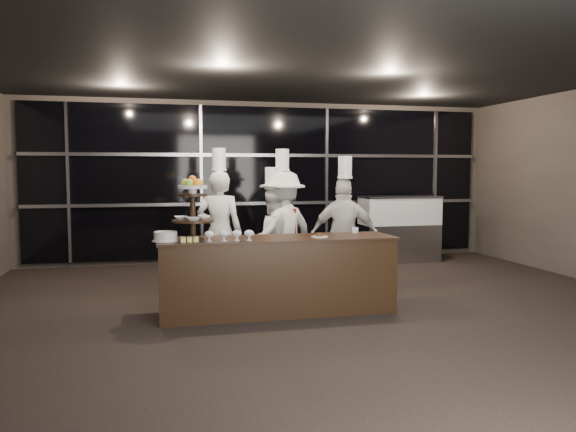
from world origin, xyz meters
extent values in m
plane|color=black|center=(0.00, 0.00, 0.00)|extent=(10.00, 10.00, 0.00)
plane|color=black|center=(0.00, 0.00, 3.00)|extent=(10.00, 10.00, 0.00)
plane|color=#473F38|center=(0.00, 5.00, 1.50)|extent=(9.00, 0.00, 9.00)
cube|color=black|center=(0.00, 4.94, 1.50)|extent=(8.60, 0.04, 2.80)
cube|color=#A5A5AA|center=(0.00, 4.89, 1.10)|extent=(8.60, 0.06, 0.06)
cube|color=#A5A5AA|center=(0.00, 4.89, 2.00)|extent=(8.60, 0.06, 0.06)
cube|color=#A5A5AA|center=(-3.50, 4.91, 1.50)|extent=(0.05, 0.05, 2.80)
cube|color=#A5A5AA|center=(-1.20, 4.91, 1.50)|extent=(0.05, 0.05, 2.80)
cube|color=#A5A5AA|center=(1.20, 4.91, 1.50)|extent=(0.05, 0.05, 2.80)
cube|color=#A5A5AA|center=(3.50, 4.91, 1.50)|extent=(0.05, 0.05, 2.80)
cube|color=black|center=(-0.61, 1.05, 0.45)|extent=(2.80, 0.70, 0.90)
cube|color=black|center=(-0.61, 1.05, 0.91)|extent=(2.84, 0.74, 0.03)
cylinder|color=black|center=(-1.61, 1.05, 0.94)|extent=(0.24, 0.24, 0.03)
cylinder|color=black|center=(-1.61, 1.05, 1.27)|extent=(0.06, 0.06, 0.70)
cylinder|color=black|center=(-1.61, 1.05, 1.14)|extent=(0.48, 0.48, 0.02)
cylinder|color=black|center=(-1.61, 1.05, 1.44)|extent=(0.34, 0.34, 0.02)
cylinder|color=white|center=(-1.61, 1.05, 1.48)|extent=(0.10, 0.10, 0.06)
cylinder|color=white|center=(-1.61, 1.05, 1.53)|extent=(0.34, 0.34, 0.04)
sphere|color=orange|center=(-1.53, 1.05, 1.58)|extent=(0.09, 0.09, 0.09)
sphere|color=#8FB92F|center=(-1.57, 1.12, 1.58)|extent=(0.09, 0.09, 0.09)
sphere|color=orange|center=(-1.65, 1.12, 1.58)|extent=(0.09, 0.09, 0.09)
sphere|color=gold|center=(-1.69, 1.05, 1.58)|extent=(0.09, 0.09, 0.09)
sphere|color=#68C131|center=(-1.65, 0.98, 1.58)|extent=(0.09, 0.09, 0.09)
sphere|color=orange|center=(-1.57, 0.98, 1.58)|extent=(0.09, 0.09, 0.09)
sphere|color=orange|center=(-1.61, 1.05, 1.62)|extent=(0.09, 0.09, 0.09)
imported|color=white|center=(-1.74, 1.11, 1.17)|extent=(0.16, 0.16, 0.04)
imported|color=white|center=(-1.48, 1.11, 1.18)|extent=(0.15, 0.15, 0.05)
imported|color=white|center=(-1.61, 0.93, 1.17)|extent=(0.16, 0.16, 0.04)
cylinder|color=silver|center=(-1.45, 0.83, 0.93)|extent=(0.07, 0.07, 0.01)
cylinder|color=silver|center=(-1.45, 0.83, 0.96)|extent=(0.02, 0.02, 0.05)
ellipsoid|color=silver|center=(-1.45, 0.83, 1.01)|extent=(0.11, 0.11, 0.08)
ellipsoid|color=#13CC13|center=(-1.45, 0.83, 1.01)|extent=(0.08, 0.08, 0.05)
cylinder|color=silver|center=(-1.28, 0.83, 0.93)|extent=(0.07, 0.07, 0.01)
cylinder|color=silver|center=(-1.28, 0.83, 0.96)|extent=(0.02, 0.02, 0.05)
ellipsoid|color=silver|center=(-1.28, 0.83, 1.01)|extent=(0.11, 0.11, 0.08)
ellipsoid|color=red|center=(-1.28, 0.83, 1.01)|extent=(0.08, 0.08, 0.05)
cylinder|color=silver|center=(-1.14, 0.83, 0.93)|extent=(0.07, 0.07, 0.01)
cylinder|color=silver|center=(-1.14, 0.83, 0.96)|extent=(0.02, 0.02, 0.05)
ellipsoid|color=silver|center=(-1.14, 0.83, 1.01)|extent=(0.11, 0.11, 0.08)
ellipsoid|color=#FFF8AD|center=(-1.14, 0.83, 1.01)|extent=(0.08, 0.08, 0.05)
cylinder|color=silver|center=(-0.99, 0.83, 0.93)|extent=(0.07, 0.07, 0.01)
cylinder|color=silver|center=(-0.99, 0.83, 0.96)|extent=(0.02, 0.02, 0.05)
ellipsoid|color=silver|center=(-0.99, 0.83, 1.01)|extent=(0.11, 0.11, 0.08)
ellipsoid|color=#543B1B|center=(-0.99, 0.83, 1.01)|extent=(0.08, 0.08, 0.05)
cylinder|color=white|center=(-1.93, 1.00, 0.93)|extent=(0.30, 0.30, 0.01)
cylinder|color=white|center=(-1.93, 1.00, 0.98)|extent=(0.26, 0.26, 0.10)
cube|color=#EEE074|center=(-1.74, 0.85, 0.95)|extent=(0.06, 0.05, 0.05)
cube|color=#EEE074|center=(-1.67, 0.85, 0.95)|extent=(0.06, 0.05, 0.05)
cube|color=#EEE074|center=(-1.60, 0.85, 0.95)|extent=(0.06, 0.05, 0.05)
cube|color=#EEE074|center=(-1.74, 0.92, 0.95)|extent=(0.06, 0.05, 0.05)
cube|color=#EEE074|center=(-1.67, 0.92, 0.95)|extent=(0.06, 0.05, 0.05)
cube|color=#EEE074|center=(-1.60, 0.92, 0.95)|extent=(0.06, 0.05, 0.05)
cylinder|color=white|center=(-0.12, 0.95, 0.93)|extent=(0.20, 0.20, 0.01)
cylinder|color=#4C2814|center=(-0.12, 0.95, 0.95)|extent=(0.08, 0.08, 0.04)
cylinder|color=white|center=(0.46, 1.30, 0.96)|extent=(0.08, 0.08, 0.07)
cube|color=#A5A5AA|center=(2.45, 4.30, 0.35)|extent=(1.45, 0.62, 0.70)
cube|color=silver|center=(2.45, 4.30, 0.95)|extent=(1.45, 0.62, 0.50)
cube|color=#FFC67F|center=(2.45, 4.30, 0.95)|extent=(1.34, 0.52, 0.40)
cube|color=#A5A5AA|center=(2.45, 4.30, 1.22)|extent=(1.47, 0.64, 0.04)
imported|color=silver|center=(-1.17, 2.24, 0.86)|extent=(0.73, 0.59, 1.72)
cylinder|color=white|center=(-1.17, 2.24, 1.87)|extent=(0.19, 0.19, 0.30)
cylinder|color=white|center=(-1.17, 2.24, 1.73)|extent=(0.21, 0.21, 0.03)
imported|color=silver|center=(-0.43, 2.26, 0.73)|extent=(0.73, 0.57, 1.47)
cylinder|color=white|center=(-0.43, 2.26, 1.62)|extent=(0.19, 0.19, 0.30)
cylinder|color=white|center=(-0.43, 2.26, 1.47)|extent=(0.21, 0.21, 0.03)
imported|color=white|center=(-0.27, 2.29, 0.86)|extent=(1.28, 1.12, 1.72)
cylinder|color=white|center=(-0.27, 2.29, 1.87)|extent=(0.19, 0.19, 0.30)
cylinder|color=white|center=(-0.27, 2.29, 1.72)|extent=(0.21, 0.21, 0.03)
cube|color=#9E0C0C|center=(-0.27, 2.17, 0.86)|extent=(0.34, 0.03, 0.64)
imported|color=silver|center=(0.53, 1.92, 0.81)|extent=(1.02, 0.67, 1.62)
cylinder|color=white|center=(0.53, 1.92, 1.77)|extent=(0.19, 0.19, 0.30)
cylinder|color=white|center=(0.53, 1.92, 1.62)|extent=(0.21, 0.21, 0.03)
camera|label=1|loc=(-2.04, -5.47, 1.73)|focal=35.00mm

